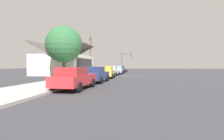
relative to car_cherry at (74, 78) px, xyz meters
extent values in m
plane|color=#38383D|center=(18.31, -2.79, -0.82)|extent=(120.00, 120.00, 0.00)
cube|color=#B2AFA8|center=(18.31, 2.81, -0.74)|extent=(60.00, 4.20, 0.16)
cube|color=red|center=(0.11, 0.00, -0.14)|extent=(4.82, 1.93, 0.70)
cube|color=#A9272B|center=(-0.36, 0.01, 0.49)|extent=(2.34, 1.64, 0.56)
cylinder|color=black|center=(1.62, 0.84, -0.49)|extent=(0.67, 0.24, 0.66)
cylinder|color=black|center=(1.56, -0.94, -0.49)|extent=(0.67, 0.24, 0.66)
cylinder|color=black|center=(-1.33, 0.93, -0.49)|extent=(0.67, 0.24, 0.66)
cylinder|color=black|center=(-1.39, -0.85, -0.49)|extent=(0.67, 0.24, 0.66)
cube|color=navy|center=(5.56, -0.18, -0.14)|extent=(4.74, 1.90, 0.70)
cube|color=navy|center=(5.08, -0.17, 0.49)|extent=(2.29, 1.63, 0.56)
cylinder|color=black|center=(7.03, 0.70, -0.49)|extent=(0.66, 0.23, 0.66)
cylinder|color=black|center=(7.00, -1.11, -0.49)|extent=(0.66, 0.23, 0.66)
cylinder|color=black|center=(4.11, 0.76, -0.49)|extent=(0.66, 0.23, 0.66)
cylinder|color=black|center=(4.08, -1.05, -0.49)|extent=(0.66, 0.23, 0.66)
cube|color=gold|center=(11.64, -0.14, -0.14)|extent=(4.41, 1.98, 0.70)
cube|color=gold|center=(11.21, -0.16, 0.49)|extent=(2.15, 1.65, 0.56)
cylinder|color=black|center=(12.94, 0.81, -0.49)|extent=(0.67, 0.25, 0.66)
cylinder|color=black|center=(13.02, -0.95, -0.49)|extent=(0.67, 0.25, 0.66)
cylinder|color=black|center=(10.26, 0.67, -0.49)|extent=(0.67, 0.25, 0.66)
cylinder|color=black|center=(10.35, -1.08, -0.49)|extent=(0.67, 0.25, 0.66)
cube|color=silver|center=(17.35, 0.05, -0.14)|extent=(4.56, 1.88, 0.70)
cube|color=beige|center=(16.90, 0.06, 0.49)|extent=(2.21, 1.59, 0.56)
cylinder|color=black|center=(18.78, 0.86, -0.49)|extent=(0.67, 0.24, 0.66)
cylinder|color=black|center=(18.72, -0.86, -0.49)|extent=(0.67, 0.24, 0.66)
cylinder|color=black|center=(15.99, 0.96, -0.49)|extent=(0.67, 0.24, 0.66)
cylinder|color=black|center=(15.93, -0.77, -0.49)|extent=(0.67, 0.24, 0.66)
cube|color=#8CB7E0|center=(22.64, -0.17, -0.14)|extent=(4.37, 1.95, 0.70)
cube|color=#779CBE|center=(22.21, -0.18, 0.49)|extent=(2.11, 1.67, 0.56)
cylinder|color=black|center=(23.96, 0.79, -0.49)|extent=(0.67, 0.24, 0.66)
cylinder|color=black|center=(24.01, -1.05, -0.49)|extent=(0.67, 0.24, 0.66)
cylinder|color=black|center=(21.28, 0.72, -0.49)|extent=(0.67, 0.24, 0.66)
cylinder|color=black|center=(21.33, -1.12, -0.49)|extent=(0.67, 0.24, 0.66)
cube|color=#2D3035|center=(28.53, -0.03, -0.14)|extent=(4.79, 2.08, 0.70)
cube|color=#27292D|center=(28.06, -0.01, 0.49)|extent=(2.33, 1.74, 0.56)
cylinder|color=black|center=(30.03, 0.83, -0.49)|extent=(0.67, 0.25, 0.66)
cylinder|color=black|center=(29.94, -1.03, -0.49)|extent=(0.67, 0.25, 0.66)
cylinder|color=black|center=(27.11, 0.97, -0.49)|extent=(0.67, 0.25, 0.66)
cylinder|color=black|center=(27.03, -0.89, -0.49)|extent=(0.67, 0.25, 0.66)
cube|color=silver|center=(34.38, 0.02, -0.14)|extent=(4.70, 1.98, 0.70)
cube|color=#A0A2A6|center=(33.92, 0.04, 0.49)|extent=(2.28, 1.67, 0.56)
cylinder|color=black|center=(35.85, 0.87, -0.49)|extent=(0.67, 0.24, 0.66)
cylinder|color=black|center=(35.78, -0.93, -0.49)|extent=(0.67, 0.24, 0.66)
cylinder|color=black|center=(32.98, 0.98, -0.49)|extent=(0.67, 0.24, 0.66)
cylinder|color=black|center=(32.91, -0.82, -0.49)|extent=(0.67, 0.24, 0.66)
cube|color=silver|center=(19.57, 9.21, 0.92)|extent=(10.88, 7.78, 3.48)
cube|color=black|center=(19.57, 5.28, 1.10)|extent=(8.71, 0.08, 1.95)
cube|color=#514742|center=(19.57, 7.27, 3.70)|extent=(11.48, 4.19, 2.33)
cube|color=#514742|center=(19.57, 11.16, 3.70)|extent=(11.48, 4.19, 2.33)
cylinder|color=brown|center=(11.74, 5.87, 0.78)|extent=(0.44, 0.44, 3.19)
sphere|color=#2D6638|center=(11.74, 5.87, 3.75)|extent=(5.02, 5.02, 5.02)
cylinder|color=#383833|center=(39.13, 0.81, 1.78)|extent=(0.14, 0.14, 5.20)
cylinder|color=#383833|center=(39.13, -0.49, 3.98)|extent=(0.10, 2.60, 0.10)
cube|color=black|center=(39.13, -1.79, 3.53)|extent=(0.28, 0.24, 0.80)
sphere|color=red|center=(38.98, -1.79, 3.79)|extent=(0.16, 0.16, 0.16)
sphere|color=yellow|center=(38.98, -1.79, 3.53)|extent=(0.16, 0.16, 0.16)
sphere|color=green|center=(38.98, -1.79, 3.27)|extent=(0.16, 0.16, 0.16)
cylinder|color=brown|center=(23.62, 5.41, 2.93)|extent=(0.24, 0.24, 7.50)
cube|color=brown|center=(23.62, 5.41, 6.08)|extent=(1.80, 0.12, 0.12)
cylinder|color=red|center=(23.02, 1.41, -0.38)|extent=(0.22, 0.22, 0.55)
sphere|color=red|center=(23.02, 1.41, -0.04)|extent=(0.18, 0.18, 0.18)
camera|label=1|loc=(-12.69, -4.77, 0.94)|focal=30.03mm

